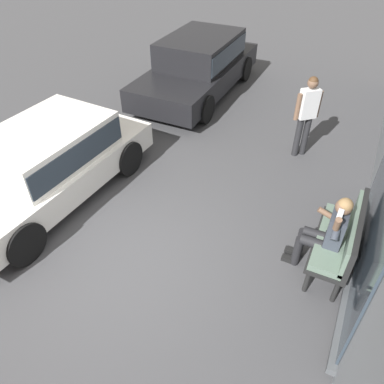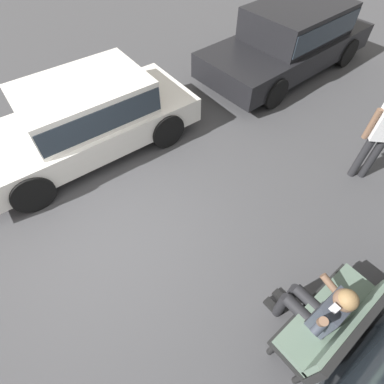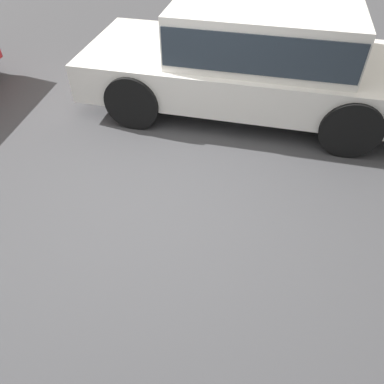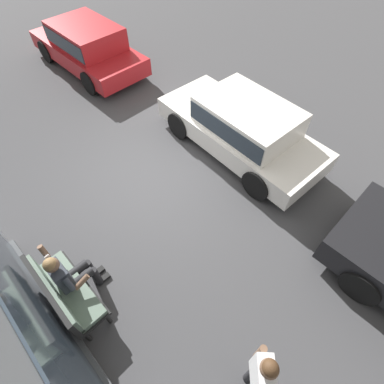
{
  "view_description": "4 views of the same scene",
  "coord_description": "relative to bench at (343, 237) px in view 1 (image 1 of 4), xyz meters",
  "views": [
    {
      "loc": [
        2.98,
        2.6,
        4.48
      ],
      "look_at": [
        -0.77,
        0.76,
        1.07
      ],
      "focal_mm": 35.0,
      "sensor_mm": 36.0,
      "label": 1
    },
    {
      "loc": [
        0.57,
        2.6,
        4.1
      ],
      "look_at": [
        -0.92,
        0.81,
        1.2
      ],
      "focal_mm": 28.0,
      "sensor_mm": 36.0,
      "label": 2
    },
    {
      "loc": [
        -0.82,
        2.6,
        2.73
      ],
      "look_at": [
        -0.5,
        0.8,
        0.99
      ],
      "focal_mm": 35.0,
      "sensor_mm": 36.0,
      "label": 3
    },
    {
      "loc": [
        -3.9,
        2.6,
        5.27
      ],
      "look_at": [
        -1.45,
        0.21,
        0.91
      ],
      "focal_mm": 28.0,
      "sensor_mm": 36.0,
      "label": 4
    }
  ],
  "objects": [
    {
      "name": "parked_car_mid",
      "position": [
        0.52,
        -4.98,
        0.15
      ],
      "size": [
        4.27,
        1.97,
        1.36
      ],
      "color": "white",
      "rests_on": "ground_plane"
    },
    {
      "name": "parked_car_near",
      "position": [
        -4.74,
        -4.52,
        0.22
      ],
      "size": [
        4.61,
        1.99,
        1.5
      ],
      "color": "black",
      "rests_on": "ground_plane"
    },
    {
      "name": "bench",
      "position": [
        0.0,
        0.0,
        0.0
      ],
      "size": [
        1.46,
        0.55,
        1.04
      ],
      "color": "black",
      "rests_on": "ground_plane"
    },
    {
      "name": "ground_plane",
      "position": [
        1.31,
        -2.9,
        -0.6
      ],
      "size": [
        60.0,
        60.0,
        0.0
      ],
      "primitive_type": "plane",
      "color": "#424244"
    },
    {
      "name": "person_on_phone",
      "position": [
        0.12,
        -0.22,
        0.13
      ],
      "size": [
        0.73,
        0.74,
        1.37
      ],
      "color": "black",
      "rests_on": "ground_plane"
    },
    {
      "name": "pedestrian_standing",
      "position": [
        -2.82,
        -1.22,
        0.42
      ],
      "size": [
        0.4,
        0.43,
        1.73
      ],
      "color": "#232326",
      "rests_on": "ground_plane"
    }
  ]
}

